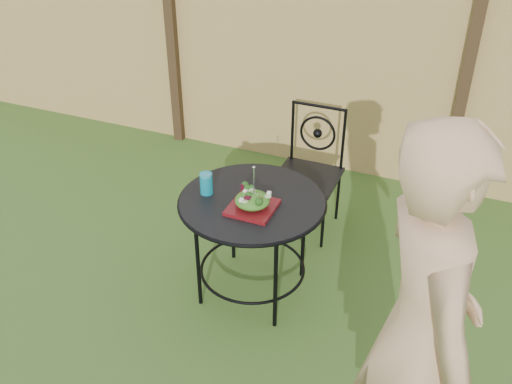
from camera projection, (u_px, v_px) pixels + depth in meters
ground at (194, 312)px, 3.70m from camera, size 60.00×60.00×0.00m
fence at (308, 64)px, 4.90m from camera, size 8.00×0.12×1.90m
patio_table at (252, 218)px, 3.58m from camera, size 0.92×0.92×0.72m
patio_chair at (310, 168)px, 4.28m from camera, size 0.46×0.46×0.95m
diner at (420, 334)px, 2.26m from camera, size 0.72×0.82×1.89m
salad_plate at (252, 207)px, 3.41m from camera, size 0.27×0.27×0.02m
salad at (252, 200)px, 3.38m from camera, size 0.21×0.21×0.08m
fork at (254, 182)px, 3.31m from camera, size 0.01×0.01×0.18m
drinking_glass at (206, 183)px, 3.53m from camera, size 0.08×0.08×0.14m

